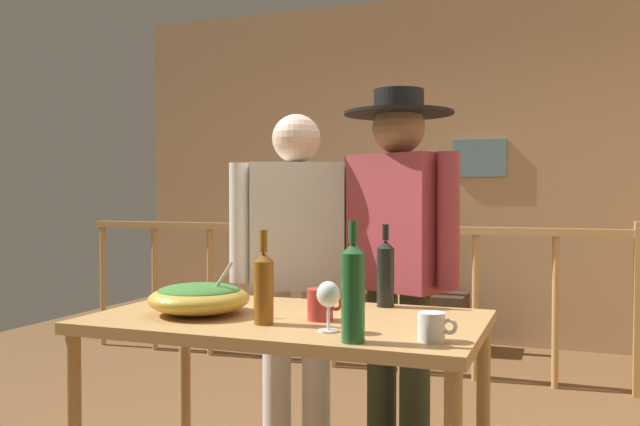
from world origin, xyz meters
The scene contains 15 objects.
back_wall centered at (0.00, 2.95, 1.45)m, with size 6.29×0.10×2.89m, color tan.
framed_picture centered at (-0.01, 2.89, 1.53)m, with size 0.43×0.03×0.31m, color slate.
stair_railing centered at (-0.39, 1.78, 0.67)m, with size 4.08×0.10×1.07m.
tv_console centered at (-0.52, 2.60, 0.22)m, with size 0.90×0.40×0.44m, color #38281E.
flat_screen_tv centered at (-0.52, 2.57, 0.69)m, with size 0.57×0.12×0.42m.
serving_table centered at (-0.25, -0.53, 0.72)m, with size 1.35×0.77×0.80m.
salad_bowl centered at (-0.56, -0.60, 0.86)m, with size 0.36×0.36×0.19m.
wine_glass centered at (-0.03, -0.73, 0.91)m, with size 0.07×0.07×0.16m.
wine_bottle_green centered at (0.09, -0.85, 0.95)m, with size 0.07×0.07×0.35m.
wine_bottle_dark centered at (0.02, -0.22, 0.93)m, with size 0.07×0.07×0.31m.
wine_bottle_amber centered at (-0.27, -0.69, 0.93)m, with size 0.07×0.07×0.31m.
mug_red centered at (-0.11, -0.56, 0.85)m, with size 0.12×0.09×0.11m.
mug_white centered at (0.30, -0.75, 0.84)m, with size 0.12×0.08×0.08m.
person_standing_left centered at (-0.49, 0.12, 0.94)m, with size 0.56×0.37×1.59m.
person_standing_right centered at (-0.01, 0.12, 1.01)m, with size 0.55×0.47×1.68m.
Camera 1 is at (0.67, -2.65, 1.22)m, focal length 37.19 mm.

